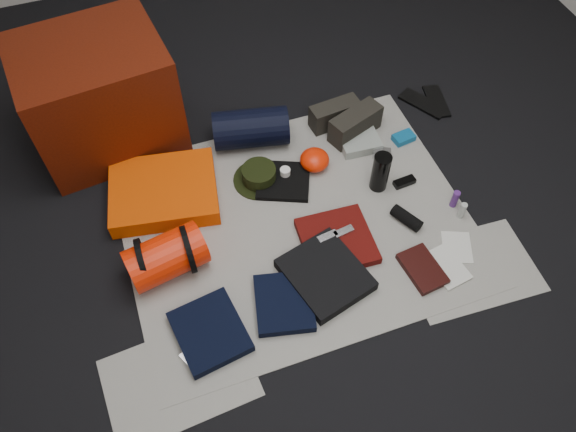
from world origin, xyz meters
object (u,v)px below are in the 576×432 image
object	(u,v)px
red_cabinet	(100,96)
paperback_book	(422,269)
water_bottle	(380,172)
navy_duffel	(251,128)
compact_camera	(382,153)
sleeping_pad	(164,192)
stuff_sack	(166,257)

from	to	relation	value
red_cabinet	paperback_book	size ratio (longest dim) A/B	3.10
red_cabinet	water_bottle	distance (m)	1.43
navy_duffel	water_bottle	xyz separation A→B (m)	(0.50, -0.49, 0.01)
compact_camera	sleeping_pad	bearing A→B (deg)	-160.11
navy_duffel	paperback_book	xyz separation A→B (m)	(0.48, -1.00, -0.08)
red_cabinet	stuff_sack	xyz separation A→B (m)	(0.10, -0.90, -0.18)
sleeping_pad	paperback_book	size ratio (longest dim) A/B	2.30
red_cabinet	paperback_book	bearing A→B (deg)	-54.41
red_cabinet	water_bottle	bearing A→B (deg)	-40.03
stuff_sack	navy_duffel	bearing A→B (deg)	46.62
water_bottle	compact_camera	bearing A→B (deg)	59.96
stuff_sack	paperback_book	distance (m)	1.14
paperback_book	water_bottle	bearing A→B (deg)	81.93
navy_duffel	compact_camera	bearing A→B (deg)	-15.55
navy_duffel	water_bottle	distance (m)	0.70
navy_duffel	sleeping_pad	bearing A→B (deg)	-145.31
water_bottle	compact_camera	xyz separation A→B (m)	(0.10, 0.18, -0.09)
stuff_sack	water_bottle	bearing A→B (deg)	6.20
navy_duffel	compact_camera	distance (m)	0.69
stuff_sack	paperback_book	bearing A→B (deg)	-20.17
navy_duffel	paperback_book	distance (m)	1.12
sleeping_pad	compact_camera	distance (m)	1.12
sleeping_pad	water_bottle	distance (m)	1.05
red_cabinet	compact_camera	xyz separation A→B (m)	(1.28, -0.61, -0.26)
water_bottle	paperback_book	bearing A→B (deg)	-91.93
stuff_sack	paperback_book	size ratio (longest dim) A/B	1.54
sleeping_pad	paperback_book	bearing A→B (deg)	-38.48
stuff_sack	compact_camera	distance (m)	1.22
red_cabinet	compact_camera	bearing A→B (deg)	-31.78
red_cabinet	paperback_book	xyz separation A→B (m)	(1.17, -1.29, -0.26)
navy_duffel	compact_camera	size ratio (longest dim) A/B	4.22
sleeping_pad	compact_camera	size ratio (longest dim) A/B	5.60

